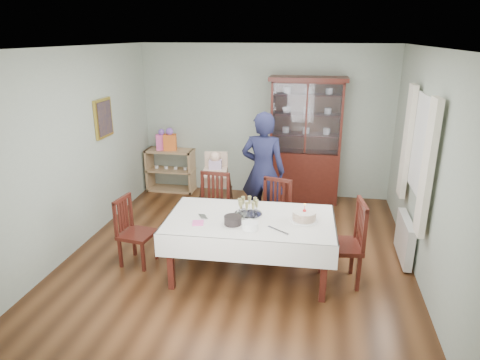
% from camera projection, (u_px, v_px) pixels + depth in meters
% --- Properties ---
extents(floor, '(5.00, 5.00, 0.00)m').
position_uv_depth(floor, '(239.00, 255.00, 5.81)').
color(floor, '#593319').
rests_on(floor, ground).
extents(room_shell, '(5.00, 5.00, 5.00)m').
position_uv_depth(room_shell, '(246.00, 123.00, 5.75)').
color(room_shell, '#9EAA99').
rests_on(room_shell, floor).
extents(dining_table, '(2.04, 1.23, 0.76)m').
position_uv_depth(dining_table, '(250.00, 246.00, 5.23)').
color(dining_table, '#451811').
rests_on(dining_table, floor).
extents(china_cabinet, '(1.30, 0.48, 2.18)m').
position_uv_depth(china_cabinet, '(306.00, 139.00, 7.41)').
color(china_cabinet, '#451811').
rests_on(china_cabinet, floor).
extents(sideboard, '(0.90, 0.38, 0.80)m').
position_uv_depth(sideboard, '(171.00, 170.00, 8.10)').
color(sideboard, tan).
rests_on(sideboard, floor).
extents(picture_frame, '(0.04, 0.48, 0.58)m').
position_uv_depth(picture_frame, '(103.00, 118.00, 6.40)').
color(picture_frame, gold).
rests_on(picture_frame, room_shell).
extents(window, '(0.04, 1.02, 1.22)m').
position_uv_depth(window, '(423.00, 146.00, 5.20)').
color(window, white).
rests_on(window, room_shell).
extents(curtain_left, '(0.07, 0.30, 1.55)m').
position_uv_depth(curtain_left, '(428.00, 169.00, 4.66)').
color(curtain_left, silver).
rests_on(curtain_left, room_shell).
extents(curtain_right, '(0.07, 0.30, 1.55)m').
position_uv_depth(curtain_right, '(407.00, 142.00, 5.82)').
color(curtain_right, silver).
rests_on(curtain_right, room_shell).
extents(radiator, '(0.10, 0.80, 0.55)m').
position_uv_depth(radiator, '(405.00, 238.00, 5.61)').
color(radiator, white).
rests_on(radiator, floor).
extents(chair_far_left, '(0.46, 0.46, 0.99)m').
position_uv_depth(chair_far_left, '(212.00, 222.00, 6.11)').
color(chair_far_left, '#451811').
rests_on(chair_far_left, floor).
extents(chair_far_right, '(0.51, 0.51, 0.95)m').
position_uv_depth(chair_far_right, '(272.00, 227.00, 5.98)').
color(chair_far_right, '#451811').
rests_on(chair_far_right, floor).
extents(chair_end_left, '(0.45, 0.45, 0.90)m').
position_uv_depth(chair_end_left, '(137.00, 244.00, 5.53)').
color(chair_end_left, '#451811').
rests_on(chair_end_left, floor).
extents(chair_end_right, '(0.52, 0.52, 1.04)m').
position_uv_depth(chair_end_right, '(341.00, 259.00, 5.09)').
color(chair_end_right, '#451811').
rests_on(chair_end_right, floor).
extents(woman, '(0.68, 0.47, 1.80)m').
position_uv_depth(woman, '(263.00, 171.00, 6.38)').
color(woman, '#161832').
rests_on(woman, floor).
extents(high_chair, '(0.55, 0.55, 1.11)m').
position_uv_depth(high_chair, '(216.00, 193.00, 6.86)').
color(high_chair, black).
rests_on(high_chair, floor).
extents(champagne_tray, '(0.34, 0.34, 0.21)m').
position_uv_depth(champagne_tray, '(248.00, 210.00, 5.18)').
color(champagne_tray, silver).
rests_on(champagne_tray, dining_table).
extents(birthday_cake, '(0.32, 0.32, 0.22)m').
position_uv_depth(birthday_cake, '(304.00, 216.00, 5.02)').
color(birthday_cake, white).
rests_on(birthday_cake, dining_table).
extents(plate_stack_dark, '(0.21, 0.21, 0.10)m').
position_uv_depth(plate_stack_dark, '(233.00, 220.00, 4.93)').
color(plate_stack_dark, black).
rests_on(plate_stack_dark, dining_table).
extents(plate_stack_white, '(0.25, 0.25, 0.08)m').
position_uv_depth(plate_stack_white, '(250.00, 226.00, 4.81)').
color(plate_stack_white, white).
rests_on(plate_stack_white, dining_table).
extents(napkin_stack, '(0.15, 0.15, 0.02)m').
position_uv_depth(napkin_stack, '(198.00, 223.00, 4.96)').
color(napkin_stack, '#F259A8').
rests_on(napkin_stack, dining_table).
extents(cutlery, '(0.17, 0.18, 0.01)m').
position_uv_depth(cutlery, '(200.00, 216.00, 5.15)').
color(cutlery, silver).
rests_on(cutlery, dining_table).
extents(cake_knife, '(0.26, 0.20, 0.01)m').
position_uv_depth(cake_knife, '(278.00, 230.00, 4.78)').
color(cake_knife, silver).
rests_on(cake_knife, dining_table).
extents(gift_bag_pink, '(0.24, 0.20, 0.39)m').
position_uv_depth(gift_bag_pink, '(162.00, 141.00, 7.92)').
color(gift_bag_pink, '#F259A8').
rests_on(gift_bag_pink, sideboard).
extents(gift_bag_orange, '(0.25, 0.20, 0.42)m').
position_uv_depth(gift_bag_orange, '(170.00, 140.00, 7.89)').
color(gift_bag_orange, orange).
rests_on(gift_bag_orange, sideboard).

